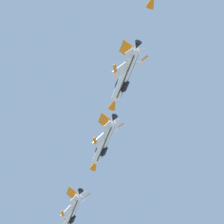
# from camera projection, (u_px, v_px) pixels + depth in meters

# --- Properties ---
(fighter_jet_lead) EXTENTS (11.95, 12.80, 8.08)m
(fighter_jet_lead) POSITION_uv_depth(u_px,v_px,m) (72.00, 212.00, 114.18)
(fighter_jet_lead) COLOR white
(fighter_jet_left_wing) EXTENTS (11.95, 12.79, 8.01)m
(fighter_jet_left_wing) POSITION_uv_depth(u_px,v_px,m) (104.00, 143.00, 103.97)
(fighter_jet_left_wing) COLOR white
(fighter_jet_right_wing) EXTENTS (11.95, 12.72, 7.69)m
(fighter_jet_right_wing) POSITION_uv_depth(u_px,v_px,m) (125.00, 76.00, 91.44)
(fighter_jet_right_wing) COLOR white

